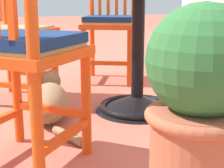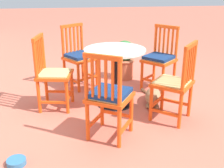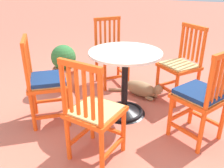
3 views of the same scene
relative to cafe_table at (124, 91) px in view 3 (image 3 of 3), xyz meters
The scene contains 9 objects.
ground_plane 0.33m from the cafe_table, 84.27° to the right, with size 24.00×24.00×0.00m, color #BC604C.
cafe_table is the anchor object (origin of this frame).
orange_chair_near_fence 0.83m from the cafe_table, 168.03° to the left, with size 0.55×0.55×0.91m.
orange_chair_at_corner 0.80m from the cafe_table, 129.83° to the right, with size 0.56×0.56×0.91m.
orange_chair_tucked_in 0.85m from the cafe_table, 58.12° to the right, with size 0.57×0.57×0.91m.
orange_chair_facing_out 0.84m from the cafe_table, 31.31° to the left, with size 0.56×0.56×0.91m.
orange_chair_by_planter 0.78m from the cafe_table, 90.19° to the left, with size 0.46×0.46×0.91m.
tabby_cat 0.53m from the cafe_table, 99.87° to the right, with size 0.75×0.31×0.23m.
terracotta_planter 0.99m from the cafe_table, 17.16° to the right, with size 0.32×0.32×0.62m.
Camera 3 is at (-0.79, 2.44, 1.48)m, focal length 39.26 mm.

